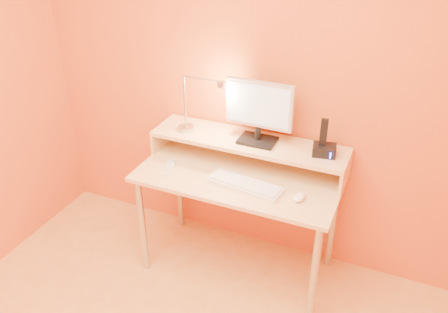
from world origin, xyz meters
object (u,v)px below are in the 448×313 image
at_px(monitor_panel, 259,104).
at_px(mouse, 299,197).
at_px(phone_dock, 324,150).
at_px(remote_control, 169,167).
at_px(lamp_base, 186,128).
at_px(keyboard, 245,185).

bearing_deg(monitor_panel, mouse, -36.90).
height_order(phone_dock, remote_control, phone_dock).
distance_m(lamp_base, phone_dock, 0.86).
distance_m(monitor_panel, keyboard, 0.47).
bearing_deg(lamp_base, mouse, -15.86).
distance_m(phone_dock, mouse, 0.32).
relative_size(keyboard, remote_control, 2.52).
relative_size(keyboard, mouse, 4.33).
xyz_separation_m(monitor_panel, phone_dock, (0.40, -0.01, -0.21)).
distance_m(lamp_base, mouse, 0.85).
relative_size(mouse, remote_control, 0.58).
relative_size(monitor_panel, keyboard, 0.93).
relative_size(lamp_base, phone_dock, 0.77).
height_order(lamp_base, mouse, lamp_base).
bearing_deg(mouse, keyboard, -173.20).
relative_size(lamp_base, mouse, 1.00).
bearing_deg(keyboard, mouse, 7.14).
height_order(lamp_base, remote_control, lamp_base).
distance_m(monitor_panel, lamp_base, 0.52).
bearing_deg(phone_dock, lamp_base, 172.05).
height_order(phone_dock, keyboard, phone_dock).
bearing_deg(remote_control, keyboard, -16.27).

